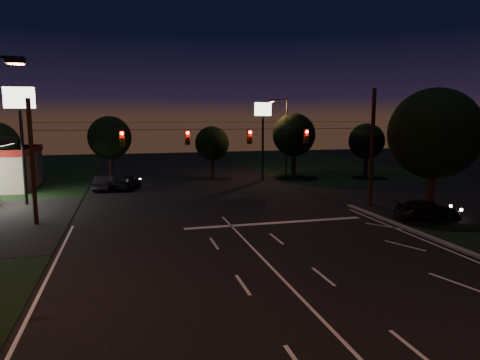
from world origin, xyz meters
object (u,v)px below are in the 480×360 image
object	(u,v)px
car_oncoming_a	(128,182)
car_cross	(428,210)
car_oncoming_b	(104,183)
tree_right_near	(433,135)
utility_pole_right	(369,205)

from	to	relation	value
car_oncoming_a	car_cross	distance (m)	26.41
car_oncoming_a	car_oncoming_b	xyz separation A→B (m)	(-2.14, 0.09, -0.02)
tree_right_near	car_oncoming_a	distance (m)	26.89
tree_right_near	car_cross	distance (m)	5.05
car_oncoming_a	car_oncoming_b	bearing A→B (deg)	15.85
tree_right_near	car_oncoming_b	size ratio (longest dim) A/B	2.07
tree_right_near	car_cross	xyz separation A→B (m)	(-0.17, -0.17, -5.04)
tree_right_near	car_oncoming_a	size ratio (longest dim) A/B	2.09
utility_pole_right	tree_right_near	size ratio (longest dim) A/B	1.03
tree_right_near	car_oncoming_a	world-z (taller)	tree_right_near
car_oncoming_b	utility_pole_right	bearing A→B (deg)	156.15
utility_pole_right	car_oncoming_a	xyz separation A→B (m)	(-18.28, 12.67, 0.71)
utility_pole_right	car_oncoming_b	size ratio (longest dim) A/B	2.13
car_oncoming_a	car_cross	xyz separation A→B (m)	(19.64, -17.67, -0.08)
car_cross	car_oncoming_b	bearing A→B (deg)	60.13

